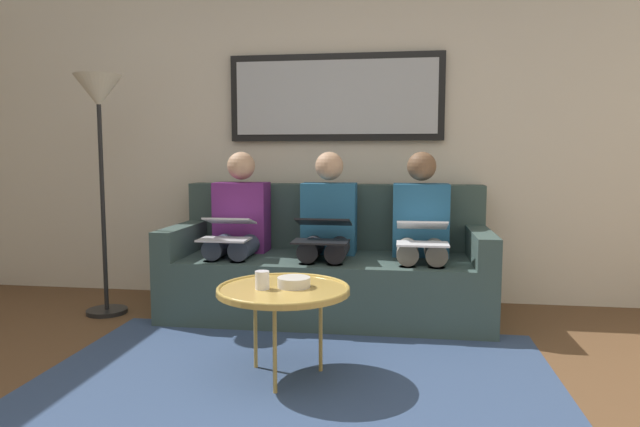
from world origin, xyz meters
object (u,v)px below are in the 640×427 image
(person_left, at_px, (421,230))
(person_right, at_px, (238,227))
(couch, at_px, (329,269))
(person_middle, at_px, (327,229))
(cup, at_px, (262,280))
(bowl, at_px, (294,282))
(coffee_table, at_px, (283,290))
(standing_lamp, at_px, (99,118))
(laptop_black, at_px, (322,230))
(laptop_silver, at_px, (227,229))
(laptop_white, at_px, (422,233))
(framed_mirror, at_px, (335,98))

(person_left, relative_size, person_right, 1.00)
(couch, relative_size, person_left, 1.93)
(person_left, relative_size, person_middle, 1.00)
(cup, xyz_separation_m, bowl, (-0.15, -0.06, -0.02))
(coffee_table, relative_size, cup, 7.37)
(coffee_table, xyz_separation_m, standing_lamp, (1.48, -0.95, 0.92))
(coffee_table, height_order, bowl, bowl)
(person_right, xyz_separation_m, standing_lamp, (0.91, 0.20, 0.76))
(cup, height_order, laptop_black, laptop_black)
(cup, bearing_deg, person_right, -68.15)
(laptop_black, bearing_deg, bowl, 88.81)
(coffee_table, xyz_separation_m, laptop_black, (-0.07, -0.91, 0.18))
(person_left, relative_size, laptop_silver, 3.37)
(person_middle, relative_size, laptop_silver, 3.37)
(coffee_table, height_order, cup, cup)
(person_left, bearing_deg, cup, 55.87)
(person_left, relative_size, laptop_white, 3.46)
(bowl, bearing_deg, coffee_table, 28.52)
(laptop_white, bearing_deg, standing_lamp, -1.23)
(laptop_black, bearing_deg, standing_lamp, -1.61)
(coffee_table, distance_m, laptop_white, 1.16)
(laptop_white, height_order, person_middle, person_middle)
(bowl, bearing_deg, couch, -90.88)
(coffee_table, xyz_separation_m, bowl, (-0.05, -0.03, 0.04))
(person_middle, bearing_deg, person_left, 180.00)
(framed_mirror, distance_m, person_right, 1.23)
(person_left, bearing_deg, laptop_black, 20.75)
(framed_mirror, bearing_deg, standing_lamp, 22.93)
(laptop_white, relative_size, person_right, 0.29)
(framed_mirror, distance_m, laptop_black, 1.16)
(couch, height_order, laptop_silver, couch)
(person_middle, xyz_separation_m, laptop_silver, (0.64, 0.25, 0.02))
(person_middle, bearing_deg, cup, 82.12)
(laptop_silver, height_order, standing_lamp, standing_lamp)
(couch, height_order, person_right, person_right)
(framed_mirror, height_order, standing_lamp, framed_mirror)
(laptop_black, bearing_deg, laptop_silver, 0.38)
(laptop_silver, distance_m, standing_lamp, 1.18)
(framed_mirror, bearing_deg, person_right, 35.53)
(framed_mirror, xyz_separation_m, cup, (0.16, 1.64, -1.05))
(coffee_table, bearing_deg, bowl, -151.48)
(cup, bearing_deg, laptop_white, -130.52)
(person_right, distance_m, standing_lamp, 1.20)
(person_middle, relative_size, person_right, 1.00)
(laptop_silver, bearing_deg, person_left, -169.09)
(couch, height_order, bowl, couch)
(person_middle, height_order, person_right, same)
(cup, bearing_deg, bowl, -156.36)
(framed_mirror, height_order, person_middle, framed_mirror)
(bowl, bearing_deg, laptop_white, -126.89)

